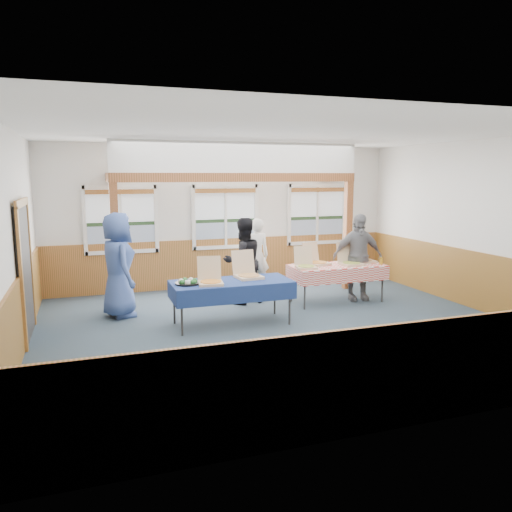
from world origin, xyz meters
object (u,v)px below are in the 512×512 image
at_px(table_right, 337,268).
at_px(person_grey, 358,257).
at_px(woman_white, 256,256).
at_px(woman_black, 243,261).
at_px(table_left, 232,284).
at_px(man_blue, 118,265).

relative_size(table_right, person_grey, 1.16).
relative_size(table_right, woman_white, 1.27).
bearing_deg(table_right, woman_black, -174.11).
distance_m(table_right, person_grey, 0.51).
height_order(woman_black, person_grey, person_grey).
relative_size(woman_black, person_grey, 0.97).
bearing_deg(woman_white, table_left, 64.43).
height_order(man_blue, person_grey, man_blue).
height_order(table_left, table_right, same).
xyz_separation_m(table_right, person_grey, (0.48, 0.03, 0.18)).
relative_size(table_left, woman_white, 1.35).
height_order(woman_white, man_blue, man_blue).
bearing_deg(table_left, table_right, 2.50).
height_order(table_right, woman_black, woman_black).
bearing_deg(woman_black, man_blue, -7.44).
height_order(woman_black, man_blue, man_blue).
distance_m(table_left, table_right, 2.56).
relative_size(man_blue, person_grey, 1.07).
bearing_deg(person_grey, woman_black, 177.45).
relative_size(woman_white, woman_black, 0.95).
height_order(table_right, woman_white, woman_white).
relative_size(woman_white, man_blue, 0.86).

